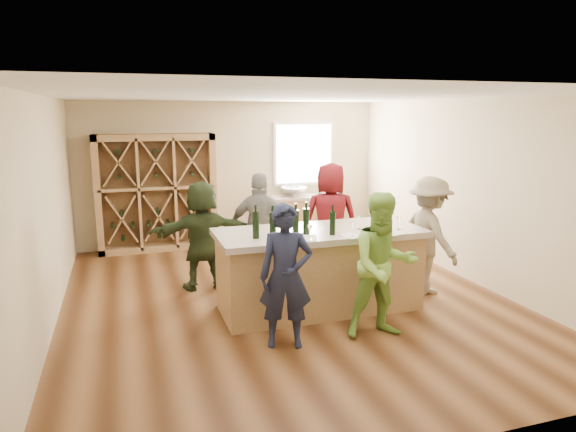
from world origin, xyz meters
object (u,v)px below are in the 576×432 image
object	(u,v)px
person_server	(429,235)
person_far_right	(330,220)
sink	(294,191)
person_near_left	(286,276)
person_near_right	(383,266)
wine_rack	(157,193)
person_far_left	(202,235)
wine_bottle_c	(285,222)
wine_bottle_e	(306,221)
wine_bottle_b	(273,225)
tasting_counter_base	(319,272)
wine_bottle_a	(256,225)
wine_bottle_f	(332,223)
person_far_mid	(261,229)
wine_bottle_d	(296,223)

from	to	relation	value
person_server	person_far_right	xyz separation A→B (m)	(-1.04, 1.18, 0.06)
sink	person_near_left	xyz separation A→B (m)	(-1.65, -4.60, -0.20)
person_near_left	person_near_right	xyz separation A→B (m)	(1.15, -0.10, 0.04)
wine_rack	person_far_left	distance (m)	2.50
wine_bottle_c	sink	bearing A→B (deg)	69.71
wine_bottle_e	person_far_left	distance (m)	1.89
wine_bottle_b	person_far_right	bearing A→B (deg)	47.23
wine_bottle_b	tasting_counter_base	bearing A→B (deg)	15.96
wine_bottle_e	person_server	xyz separation A→B (m)	(2.00, 0.30, -0.40)
wine_bottle_a	wine_bottle_f	bearing A→B (deg)	-7.27
person_near_right	person_far_left	bearing A→B (deg)	131.72
person_far_right	wine_bottle_c	bearing A→B (deg)	63.37
person_near_right	wine_rack	bearing A→B (deg)	119.94
sink	person_near_left	distance (m)	4.89
person_far_left	person_far_mid	bearing A→B (deg)	175.73
wine_bottle_a	person_far_left	world-z (taller)	person_far_left
wine_bottle_b	person_server	xyz separation A→B (m)	(2.44, 0.33, -0.39)
wine_bottle_a	person_far_mid	distance (m)	1.57
person_server	person_far_right	distance (m)	1.58
sink	wine_bottle_a	size ratio (longest dim) A/B	1.62
wine_bottle_a	person_server	size ratio (longest dim) A/B	0.20
wine_rack	person_near_right	distance (m)	5.26
wine_bottle_d	person_near_left	bearing A→B (deg)	-116.62
wine_bottle_e	person_near_right	bearing A→B (deg)	-53.24
person_far_mid	wine_bottle_f	bearing A→B (deg)	125.96
person_server	person_far_mid	xyz separation A→B (m)	(-2.20, 1.14, 0.00)
wine_bottle_b	wine_bottle_e	bearing A→B (deg)	3.34
wine_bottle_b	person_far_right	world-z (taller)	person_far_right
sink	tasting_counter_base	world-z (taller)	sink
sink	person_far_left	world-z (taller)	person_far_left
wine_bottle_b	wine_bottle_c	distance (m)	0.20
person_near_left	person_near_right	size ratio (longest dim) A/B	0.95
sink	wine_bottle_a	world-z (taller)	wine_bottle_a
wine_bottle_a	person_far_right	distance (m)	2.22
wine_bottle_a	person_near_right	xyz separation A→B (m)	(1.29, -0.85, -0.39)
wine_bottle_a	person_far_right	world-z (taller)	person_far_right
person_near_right	person_far_right	xyz separation A→B (m)	(0.32, 2.34, 0.06)
wine_bottle_d	wine_bottle_a	bearing A→B (deg)	175.95
wine_bottle_d	person_far_right	bearing A→B (deg)	54.06
wine_bottle_c	person_near_right	world-z (taller)	person_near_right
wine_rack	wine_bottle_d	distance (m)	4.20
wine_rack	wine_bottle_f	distance (m)	4.46
wine_bottle_b	person_far_left	size ratio (longest dim) A/B	0.20
sink	wine_bottle_d	size ratio (longest dim) A/B	1.64
sink	wine_bottle_c	size ratio (longest dim) A/B	1.70
person_server	person_far_left	xyz separation A→B (m)	(-3.09, 1.18, -0.04)
sink	wine_bottle_b	xyz separation A→B (m)	(-1.58, -3.87, 0.23)
sink	wine_bottle_d	bearing A→B (deg)	-108.33
tasting_counter_base	wine_bottle_a	size ratio (longest dim) A/B	7.75
person_near_left	wine_bottle_b	bearing A→B (deg)	101.01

